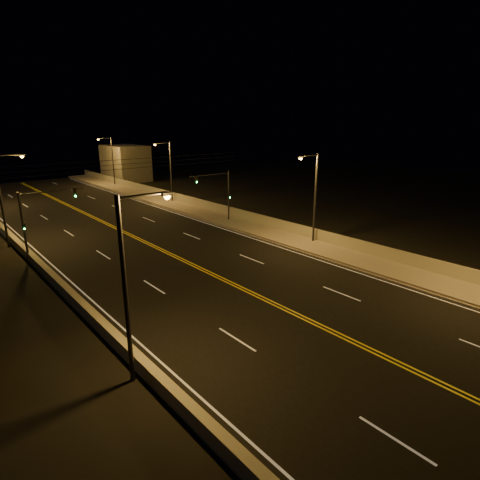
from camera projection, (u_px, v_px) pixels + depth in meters
road at (203, 270)px, 30.80m from camera, size 18.00×120.00×0.02m
sidewalk at (298, 242)px, 37.41m from camera, size 3.60×120.00×0.30m
curb at (284, 247)px, 36.28m from camera, size 0.14×120.00×0.15m
parapet_wall at (310, 232)px, 38.23m from camera, size 0.30×120.00×1.00m
jersey_barrier at (75, 300)px, 24.78m from camera, size 0.45×120.00×0.76m
distant_building_right at (125, 163)px, 76.29m from camera, size 6.00×10.00×6.51m
parapet_rail at (311, 227)px, 38.08m from camera, size 0.06×120.00×0.06m
lane_markings at (204, 270)px, 30.75m from camera, size 17.32×116.00×0.00m
streetlight_1 at (313, 193)px, 35.84m from camera, size 2.55×0.28×8.31m
streetlight_2 at (169, 168)px, 54.43m from camera, size 2.55×0.28×8.31m
streetlight_3 at (111, 158)px, 68.72m from camera, size 2.55×0.28×8.31m
streetlight_4 at (131, 277)px, 16.61m from camera, size 2.55×0.28×8.31m
streetlight_5 at (4, 194)px, 35.21m from camera, size 2.55×0.28×8.31m
traffic_signal_right at (221, 191)px, 43.76m from camera, size 5.11×0.31×5.73m
traffic_signal_left at (36, 216)px, 32.25m from camera, size 5.11×0.31×5.73m
overhead_wires at (140, 163)px, 35.66m from camera, size 22.00×0.03×0.83m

